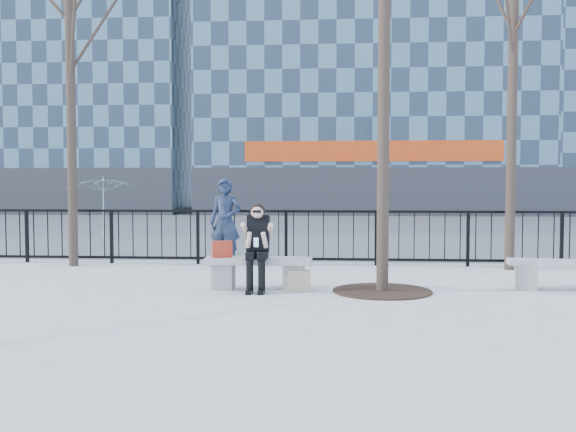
# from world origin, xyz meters

# --- Properties ---
(ground) EXTENTS (120.00, 120.00, 0.00)m
(ground) POSITION_xyz_m (0.00, 0.00, 0.00)
(ground) COLOR #A8A7A2
(ground) RESTS_ON ground
(street_surface) EXTENTS (60.00, 23.00, 0.01)m
(street_surface) POSITION_xyz_m (0.00, 15.00, 0.00)
(street_surface) COLOR #474747
(street_surface) RESTS_ON ground
(railing) EXTENTS (14.00, 0.06, 1.10)m
(railing) POSITION_xyz_m (0.00, 3.00, 0.55)
(railing) COLOR black
(railing) RESTS_ON ground
(building_left) EXTENTS (16.20, 10.20, 22.60)m
(building_left) POSITION_xyz_m (-15.00, 27.00, 11.30)
(building_left) COLOR slate
(building_left) RESTS_ON ground
(tree_left) EXTENTS (2.80, 2.80, 6.50)m
(tree_left) POSITION_xyz_m (-4.00, 2.50, 4.86)
(tree_left) COLOR black
(tree_left) RESTS_ON ground
(tree_grate) EXTENTS (1.50, 1.50, 0.02)m
(tree_grate) POSITION_xyz_m (1.90, -0.10, 0.01)
(tree_grate) COLOR black
(tree_grate) RESTS_ON ground
(bench_main) EXTENTS (1.65, 0.46, 0.49)m
(bench_main) POSITION_xyz_m (0.00, 0.00, 0.30)
(bench_main) COLOR gray
(bench_main) RESTS_ON ground
(bench_second) EXTENTS (1.54, 0.43, 0.46)m
(bench_second) POSITION_xyz_m (4.66, 0.31, 0.28)
(bench_second) COLOR gray
(bench_second) RESTS_ON ground
(seated_woman) EXTENTS (0.50, 0.64, 1.34)m
(seated_woman) POSITION_xyz_m (0.00, -0.16, 0.67)
(seated_woman) COLOR black
(seated_woman) RESTS_ON ground
(handbag) EXTENTS (0.34, 0.23, 0.26)m
(handbag) POSITION_xyz_m (-0.58, 0.02, 0.62)
(handbag) COLOR #B22A15
(handbag) RESTS_ON bench_main
(shopping_bag) EXTENTS (0.35, 0.14, 0.32)m
(shopping_bag) POSITION_xyz_m (0.64, -0.18, 0.16)
(shopping_bag) COLOR #C2B289
(shopping_bag) RESTS_ON ground
(standing_man) EXTENTS (0.69, 0.51, 1.74)m
(standing_man) POSITION_xyz_m (-0.99, 2.71, 0.87)
(standing_man) COLOR black
(standing_man) RESTS_ON ground
(vendor_umbrella) EXTENTS (2.36, 2.39, 1.84)m
(vendor_umbrella) POSITION_xyz_m (-5.31, 7.70, 0.92)
(vendor_umbrella) COLOR #C3D42F
(vendor_umbrella) RESTS_ON ground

